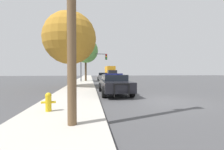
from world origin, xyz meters
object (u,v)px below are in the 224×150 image
police_car (114,83)px  box_truck (110,71)px  car_background_distant (108,75)px  traffic_light (92,61)px  tree_sidewalk_near (70,38)px  car_background_midblock (103,76)px  tree_sidewalk_mid (86,51)px  fire_hydrant (48,101)px

police_car → box_truck: box_truck is taller
car_background_distant → box_truck: bearing=-84.8°
traffic_light → tree_sidewalk_near: bearing=-105.7°
car_background_midblock → tree_sidewalk_near: size_ratio=0.59×
tree_sidewalk_mid → tree_sidewalk_near: (-1.32, -9.40, -0.09)m
fire_hydrant → car_background_distant: car_background_distant is taller
car_background_distant → tree_sidewalk_near: bearing=-102.9°
fire_hydrant → car_background_distant: (7.37, 41.19, 0.21)m
car_background_midblock → car_background_distant: size_ratio=1.02×
traffic_light → box_truck: traffic_light is taller
fire_hydrant → tree_sidewalk_mid: (0.88, 19.14, 4.60)m
traffic_light → car_background_distant: 23.75m
car_background_distant → traffic_light: bearing=-102.2°
car_background_distant → tree_sidewalk_mid: 23.40m
police_car → tree_sidewalk_near: 7.44m
box_truck → car_background_midblock: bearing=75.2°
fire_hydrant → box_truck: bearing=78.8°
car_background_distant → tree_sidewalk_near: tree_sidewalk_near is taller
tree_sidewalk_near → traffic_light: bearing=74.3°
police_car → box_truck: 33.61m
police_car → car_background_distant: police_car is taller
traffic_light → tree_sidewalk_near: tree_sidewalk_near is taller
traffic_light → tree_sidewalk_mid: size_ratio=0.64×
police_car → tree_sidewalk_mid: (-2.44, 14.22, 4.34)m
fire_hydrant → box_truck: size_ratio=0.09×
fire_hydrant → box_truck: (7.59, 38.24, 1.22)m
car_background_distant → box_truck: box_truck is taller
tree_sidewalk_near → fire_hydrant: bearing=-87.4°
fire_hydrant → tree_sidewalk_mid: tree_sidewalk_mid is taller
car_background_distant → box_truck: (0.22, -2.94, 1.02)m
police_car → tree_sidewalk_mid: size_ratio=0.73×
police_car → traffic_light: size_ratio=1.14×
box_truck → fire_hydrant: bearing=77.1°
fire_hydrant → tree_sidewalk_mid: bearing=87.4°
tree_sidewalk_mid → car_background_midblock: bearing=50.2°
car_background_distant → box_truck: 3.12m
car_background_midblock → fire_hydrant: bearing=-97.5°
police_car → car_background_distant: size_ratio=1.17×
traffic_light → police_car: bearing=-84.1°
car_background_midblock → tree_sidewalk_mid: size_ratio=0.64×
box_truck → tree_sidewalk_near: 29.79m
traffic_light → car_background_midblock: 5.73m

